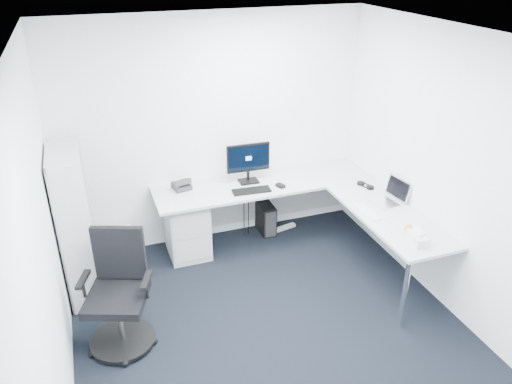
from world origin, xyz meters
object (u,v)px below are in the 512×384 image
object	(u,v)px
monitor	(248,163)
laptop	(383,192)
bookshelf	(76,225)
l_desk	(278,225)
task_chair	(116,296)

from	to	relation	value
monitor	laptop	xyz separation A→B (m)	(1.20, -0.98, -0.12)
monitor	laptop	bearing A→B (deg)	-37.33
bookshelf	l_desk	bearing A→B (deg)	-1.32
l_desk	monitor	world-z (taller)	monitor
bookshelf	task_chair	distance (m)	1.03
monitor	bookshelf	bearing A→B (deg)	-167.10
task_chair	bookshelf	bearing A→B (deg)	126.38
l_desk	laptop	xyz separation A→B (m)	(0.98, -0.56, 0.52)
l_desk	bookshelf	size ratio (longest dim) A/B	1.69
monitor	laptop	world-z (taller)	monitor
laptop	bookshelf	bearing A→B (deg)	161.41
l_desk	monitor	distance (m)	0.80
l_desk	bookshelf	xyz separation A→B (m)	(-2.17, 0.05, 0.40)
task_chair	monitor	world-z (taller)	monitor
monitor	laptop	distance (m)	1.55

